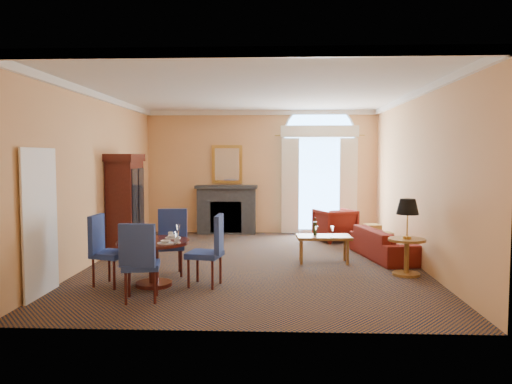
{
  "coord_description": "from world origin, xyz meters",
  "views": [
    {
      "loc": [
        0.43,
        -9.31,
        1.99
      ],
      "look_at": [
        0.0,
        0.5,
        1.3
      ],
      "focal_mm": 35.0,
      "sensor_mm": 36.0,
      "label": 1
    }
  ],
  "objects_px": {
    "dining_table": "(153,252)",
    "sofa": "(385,243)",
    "coffee_table": "(323,238)",
    "side_table": "(407,228)",
    "armoire": "(125,205)",
    "armchair": "(335,225)"
  },
  "relations": [
    {
      "from": "coffee_table",
      "to": "armoire",
      "type": "bearing_deg",
      "value": 166.46
    },
    {
      "from": "armoire",
      "to": "coffee_table",
      "type": "relative_size",
      "value": 1.99
    },
    {
      "from": "dining_table",
      "to": "sofa",
      "type": "relative_size",
      "value": 0.56
    },
    {
      "from": "side_table",
      "to": "armchair",
      "type": "bearing_deg",
      "value": 103.46
    },
    {
      "from": "sofa",
      "to": "coffee_table",
      "type": "bearing_deg",
      "value": 99.06
    },
    {
      "from": "armchair",
      "to": "armoire",
      "type": "bearing_deg",
      "value": -1.91
    },
    {
      "from": "sofa",
      "to": "side_table",
      "type": "xyz_separation_m",
      "value": [
        0.05,
        -1.44,
        0.52
      ]
    },
    {
      "from": "armchair",
      "to": "coffee_table",
      "type": "height_order",
      "value": "coffee_table"
    },
    {
      "from": "coffee_table",
      "to": "side_table",
      "type": "height_order",
      "value": "side_table"
    },
    {
      "from": "armoire",
      "to": "side_table",
      "type": "relative_size",
      "value": 1.62
    },
    {
      "from": "sofa",
      "to": "armoire",
      "type": "bearing_deg",
      "value": 75.45
    },
    {
      "from": "armoire",
      "to": "coffee_table",
      "type": "height_order",
      "value": "armoire"
    },
    {
      "from": "dining_table",
      "to": "armchair",
      "type": "distance_m",
      "value": 5.38
    },
    {
      "from": "sofa",
      "to": "side_table",
      "type": "relative_size",
      "value": 1.57
    },
    {
      "from": "sofa",
      "to": "side_table",
      "type": "distance_m",
      "value": 1.53
    },
    {
      "from": "armoire",
      "to": "dining_table",
      "type": "distance_m",
      "value": 2.92
    },
    {
      "from": "armoire",
      "to": "side_table",
      "type": "xyz_separation_m",
      "value": [
        5.32,
        -1.74,
        -0.18
      ]
    },
    {
      "from": "sofa",
      "to": "side_table",
      "type": "height_order",
      "value": "side_table"
    },
    {
      "from": "side_table",
      "to": "armoire",
      "type": "bearing_deg",
      "value": 161.92
    },
    {
      "from": "armchair",
      "to": "side_table",
      "type": "bearing_deg",
      "value": 81.29
    },
    {
      "from": "armchair",
      "to": "side_table",
      "type": "relative_size",
      "value": 0.67
    },
    {
      "from": "sofa",
      "to": "coffee_table",
      "type": "height_order",
      "value": "coffee_table"
    }
  ]
}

